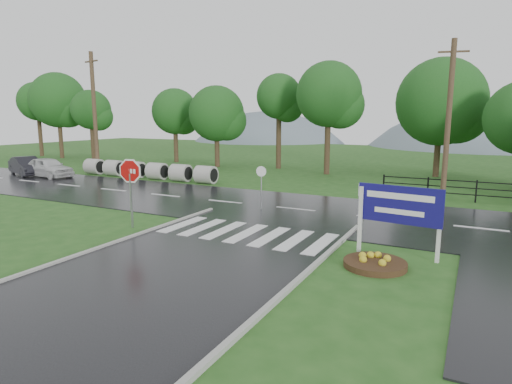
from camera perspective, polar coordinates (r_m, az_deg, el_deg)
The scene contains 17 objects.
ground at distance 12.54m, azimuth -12.52°, elevation -11.08°, with size 120.00×120.00×0.00m, color #25541C.
main_road at distance 20.87m, azimuth 5.29°, elevation -2.38°, with size 90.00×8.00×0.04m, color black.
walkway at distance 13.69m, azimuth 29.93°, elevation -10.40°, with size 2.20×11.00×0.04m, color black.
crosswalk at distance 16.46m, azimuth -1.30°, elevation -5.51°, with size 6.50×2.80×0.02m.
fence_west at distance 25.19m, azimuth 27.32°, elevation 0.35°, with size 9.58×0.08×1.20m.
hills at distance 76.68m, azimuth 23.38°, elevation -5.96°, with size 102.00×48.00×48.00m.
treeline at distance 33.87m, azimuth 15.84°, elevation 2.05°, with size 83.20×5.20×10.00m.
culvert_pipes at distance 32.34m, azimuth -14.46°, elevation 2.83°, with size 11.80×1.20×1.20m.
stop_sign at distance 17.83m, azimuth -16.43°, elevation 1.86°, with size 1.31×0.27×2.99m.
estate_billboard at distance 14.28m, azimuth 18.53°, elevation -2.10°, with size 2.64×0.37×2.32m.
flower_bed at distance 13.50m, azimuth 15.59°, elevation -9.05°, with size 1.88×1.88×0.38m.
reg_sign_small at distance 17.21m, azimuth 14.07°, elevation -0.69°, with size 0.40×0.15×1.89m.
reg_sign_round at distance 20.44m, azimuth 0.71°, elevation 1.30°, with size 0.50×0.09×2.15m.
car_white at distance 35.50m, azimuth -25.90°, elevation 1.77°, with size 4.38×1.76×1.49m, color silver.
car_dark at distance 37.56m, azimuth -28.17°, elevation 1.99°, with size 4.33×1.51×1.43m, color black.
utility_pole_west at distance 36.29m, azimuth -20.72°, elevation 9.86°, with size 1.66×0.43×9.39m.
utility_pole_east at distance 24.46m, azimuth 24.26°, elevation 8.60°, with size 1.47×0.42×8.33m.
Camera 1 is at (7.61, -8.92, 4.46)m, focal length 30.00 mm.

